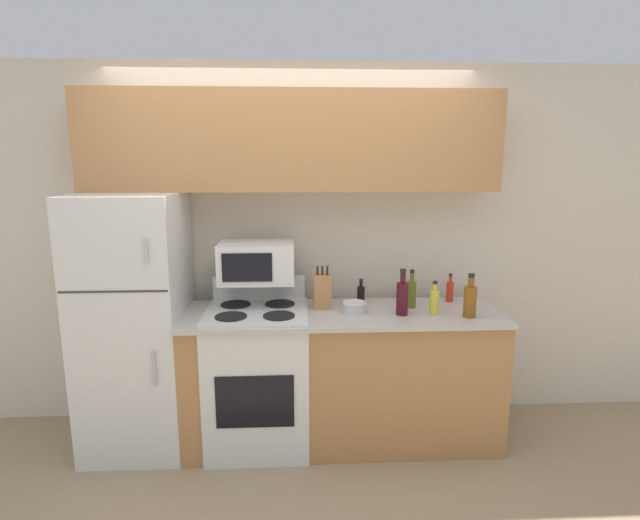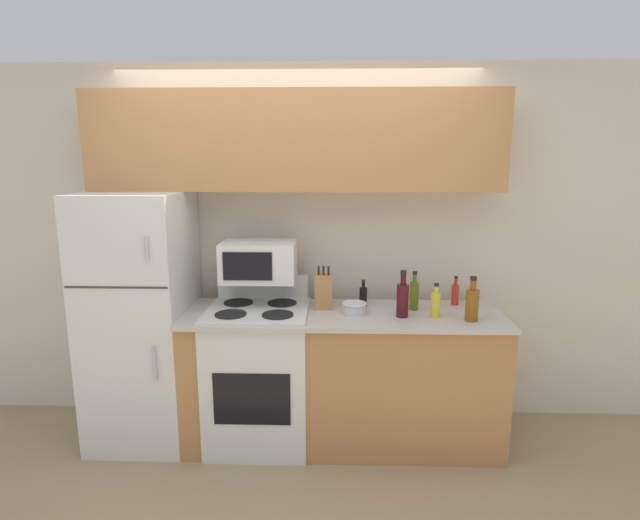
{
  "view_description": "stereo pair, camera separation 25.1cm",
  "coord_description": "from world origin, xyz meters",
  "px_view_note": "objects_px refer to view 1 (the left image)",
  "views": [
    {
      "loc": [
        0.01,
        -2.84,
        1.89
      ],
      "look_at": [
        0.17,
        0.27,
        1.27
      ],
      "focal_mm": 28.0,
      "sensor_mm": 36.0,
      "label": 1
    },
    {
      "loc": [
        0.26,
        -2.84,
        1.89
      ],
      "look_at": [
        0.17,
        0.27,
        1.27
      ],
      "focal_mm": 28.0,
      "sensor_mm": 36.0,
      "label": 2
    }
  ],
  "objects_px": {
    "refrigerator": "(136,323)",
    "bottle_whiskey": "(470,300)",
    "bowl": "(354,307)",
    "bottle_wine_red": "(402,297)",
    "knife_block": "(322,291)",
    "stove": "(258,375)",
    "bottle_soy_sauce": "(361,295)",
    "bottle_cooking_spray": "(434,301)",
    "bottle_olive_oil": "(412,293)",
    "microwave": "(257,262)",
    "bottle_hot_sauce": "(450,291)"
  },
  "relations": [
    {
      "from": "microwave",
      "to": "bottle_soy_sauce",
      "type": "height_order",
      "value": "microwave"
    },
    {
      "from": "bottle_soy_sauce",
      "to": "bottle_cooking_spray",
      "type": "distance_m",
      "value": 0.5
    },
    {
      "from": "refrigerator",
      "to": "bottle_olive_oil",
      "type": "distance_m",
      "value": 1.84
    },
    {
      "from": "bottle_whiskey",
      "to": "bottle_hot_sauce",
      "type": "xyz_separation_m",
      "value": [
        -0.02,
        0.35,
        -0.03
      ]
    },
    {
      "from": "stove",
      "to": "bottle_whiskey",
      "type": "distance_m",
      "value": 1.47
    },
    {
      "from": "bowl",
      "to": "bottle_hot_sauce",
      "type": "bearing_deg",
      "value": 17.65
    },
    {
      "from": "bowl",
      "to": "bottle_wine_red",
      "type": "bearing_deg",
      "value": -11.09
    },
    {
      "from": "bowl",
      "to": "bottle_whiskey",
      "type": "relative_size",
      "value": 0.57
    },
    {
      "from": "stove",
      "to": "bottle_wine_red",
      "type": "xyz_separation_m",
      "value": [
        0.93,
        -0.09,
        0.55
      ]
    },
    {
      "from": "bottle_wine_red",
      "to": "bottle_whiskey",
      "type": "bearing_deg",
      "value": -8.95
    },
    {
      "from": "bottle_olive_oil",
      "to": "bottle_cooking_spray",
      "type": "bearing_deg",
      "value": -55.36
    },
    {
      "from": "stove",
      "to": "bowl",
      "type": "distance_m",
      "value": 0.79
    },
    {
      "from": "bottle_whiskey",
      "to": "bottle_cooking_spray",
      "type": "bearing_deg",
      "value": 163.64
    },
    {
      "from": "bottle_cooking_spray",
      "to": "bottle_olive_oil",
      "type": "bearing_deg",
      "value": 124.64
    },
    {
      "from": "bottle_whiskey",
      "to": "bottle_cooking_spray",
      "type": "distance_m",
      "value": 0.22
    },
    {
      "from": "bowl",
      "to": "bottle_wine_red",
      "type": "height_order",
      "value": "bottle_wine_red"
    },
    {
      "from": "knife_block",
      "to": "bottle_whiskey",
      "type": "height_order",
      "value": "knife_block"
    },
    {
      "from": "microwave",
      "to": "bottle_cooking_spray",
      "type": "relative_size",
      "value": 2.23
    },
    {
      "from": "knife_block",
      "to": "stove",
      "type": "bearing_deg",
      "value": -168.58
    },
    {
      "from": "bottle_soy_sauce",
      "to": "bottle_whiskey",
      "type": "relative_size",
      "value": 0.64
    },
    {
      "from": "stove",
      "to": "bottle_wine_red",
      "type": "distance_m",
      "value": 1.09
    },
    {
      "from": "stove",
      "to": "bottle_cooking_spray",
      "type": "distance_m",
      "value": 1.26
    },
    {
      "from": "stove",
      "to": "refrigerator",
      "type": "bearing_deg",
      "value": 175.56
    },
    {
      "from": "bowl",
      "to": "bottle_soy_sauce",
      "type": "xyz_separation_m",
      "value": [
        0.07,
        0.18,
        0.03
      ]
    },
    {
      "from": "bottle_whiskey",
      "to": "stove",
      "type": "bearing_deg",
      "value": 173.59
    },
    {
      "from": "bottle_wine_red",
      "to": "bottle_olive_oil",
      "type": "xyz_separation_m",
      "value": [
        0.1,
        0.16,
        -0.02
      ]
    },
    {
      "from": "bottle_whiskey",
      "to": "bowl",
      "type": "bearing_deg",
      "value": 170.15
    },
    {
      "from": "bowl",
      "to": "bottle_olive_oil",
      "type": "relative_size",
      "value": 0.62
    },
    {
      "from": "stove",
      "to": "bottle_olive_oil",
      "type": "bearing_deg",
      "value": 3.9
    },
    {
      "from": "bottle_wine_red",
      "to": "bottle_olive_oil",
      "type": "bearing_deg",
      "value": 58.29
    },
    {
      "from": "bowl",
      "to": "refrigerator",
      "type": "bearing_deg",
      "value": 176.44
    },
    {
      "from": "knife_block",
      "to": "bottle_soy_sauce",
      "type": "xyz_separation_m",
      "value": [
        0.27,
        0.07,
        -0.05
      ]
    },
    {
      "from": "refrigerator",
      "to": "stove",
      "type": "xyz_separation_m",
      "value": [
        0.8,
        -0.06,
        -0.36
      ]
    },
    {
      "from": "refrigerator",
      "to": "bottle_olive_oil",
      "type": "bearing_deg",
      "value": 0.26
    },
    {
      "from": "microwave",
      "to": "bottle_wine_red",
      "type": "xyz_separation_m",
      "value": [
        0.93,
        -0.21,
        -0.19
      ]
    },
    {
      "from": "refrigerator",
      "to": "stove",
      "type": "relative_size",
      "value": 1.54
    },
    {
      "from": "microwave",
      "to": "bottle_cooking_spray",
      "type": "bearing_deg",
      "value": -10.46
    },
    {
      "from": "bottle_hot_sauce",
      "to": "bottle_whiskey",
      "type": "bearing_deg",
      "value": -86.73
    },
    {
      "from": "bottle_wine_red",
      "to": "bottle_whiskey",
      "type": "distance_m",
      "value": 0.42
    },
    {
      "from": "knife_block",
      "to": "bottle_soy_sauce",
      "type": "bearing_deg",
      "value": 14.0
    },
    {
      "from": "knife_block",
      "to": "bottle_wine_red",
      "type": "bearing_deg",
      "value": -19.05
    },
    {
      "from": "bottle_wine_red",
      "to": "bottle_whiskey",
      "type": "height_order",
      "value": "bottle_wine_red"
    },
    {
      "from": "bottle_olive_oil",
      "to": "bottle_wine_red",
      "type": "bearing_deg",
      "value": -121.71
    },
    {
      "from": "bottle_hot_sauce",
      "to": "stove",
      "type": "bearing_deg",
      "value": -171.67
    },
    {
      "from": "microwave",
      "to": "bottle_soy_sauce",
      "type": "distance_m",
      "value": 0.74
    },
    {
      "from": "microwave",
      "to": "refrigerator",
      "type": "bearing_deg",
      "value": -175.78
    },
    {
      "from": "refrigerator",
      "to": "bottle_whiskey",
      "type": "distance_m",
      "value": 2.17
    },
    {
      "from": "bottle_whiskey",
      "to": "microwave",
      "type": "bearing_deg",
      "value": 168.61
    },
    {
      "from": "refrigerator",
      "to": "knife_block",
      "type": "xyz_separation_m",
      "value": [
        1.23,
        0.03,
        0.19
      ]
    },
    {
      "from": "bottle_soy_sauce",
      "to": "bottle_wine_red",
      "type": "xyz_separation_m",
      "value": [
        0.23,
        -0.24,
        0.05
      ]
    }
  ]
}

